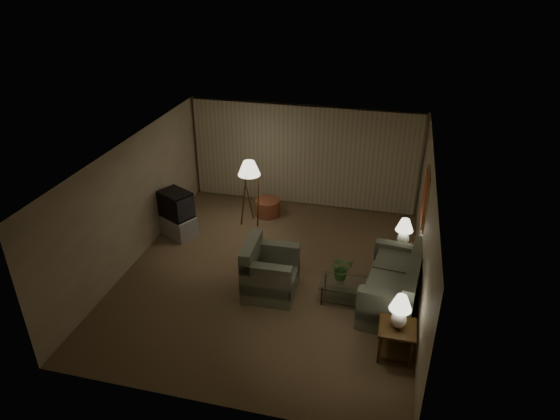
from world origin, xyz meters
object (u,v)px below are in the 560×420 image
object	(u,v)px
side_table_near	(396,335)
table_lamp_near	(400,309)
coffee_table	(348,290)
armchair	(271,273)
floor_lamp	(250,192)
side_table_far	(401,254)
table_lamp_far	(404,230)
ottoman	(267,207)
tv_cabinet	(178,225)
sofa	(391,286)
crt_tv	(176,204)
vase	(341,279)

from	to	relation	value
side_table_near	table_lamp_near	bearing A→B (deg)	0.00
coffee_table	armchair	bearing A→B (deg)	-177.65
side_table_near	coffee_table	world-z (taller)	side_table_near
table_lamp_near	floor_lamp	xyz separation A→B (m)	(-3.68, 3.79, -0.10)
side_table_far	table_lamp_far	world-z (taller)	table_lamp_far
side_table_near	side_table_far	size ratio (longest dim) A/B	1.01
side_table_far	ottoman	world-z (taller)	side_table_far
side_table_far	armchair	bearing A→B (deg)	-150.29
armchair	tv_cabinet	xyz separation A→B (m)	(-2.72, 1.65, -0.19)
coffee_table	floor_lamp	bearing A→B (deg)	137.11
armchair	ottoman	world-z (taller)	armchair
armchair	side_table_far	bearing A→B (deg)	-62.25
sofa	floor_lamp	distance (m)	4.31
crt_tv	vase	world-z (taller)	crt_tv
tv_cabinet	floor_lamp	distance (m)	1.89
table_lamp_near	floor_lamp	size ratio (longest dim) A/B	0.38
armchair	side_table_far	distance (m)	2.85
sofa	side_table_far	size ratio (longest dim) A/B	3.55
side_table_near	table_lamp_far	world-z (taller)	table_lamp_far
floor_lamp	side_table_near	bearing A→B (deg)	-45.81
table_lamp_near	ottoman	world-z (taller)	table_lamp_near
crt_tv	floor_lamp	world-z (taller)	floor_lamp
side_table_near	vase	size ratio (longest dim) A/B	3.86
side_table_near	tv_cabinet	world-z (taller)	side_table_near
table_lamp_far	coffee_table	xyz separation A→B (m)	(-0.95, -1.35, -0.69)
sofa	coffee_table	xyz separation A→B (m)	(-0.80, -0.10, -0.15)
side_table_near	coffee_table	size ratio (longest dim) A/B	0.56
ottoman	vase	size ratio (longest dim) A/B	4.05
armchair	floor_lamp	world-z (taller)	floor_lamp
table_lamp_far	tv_cabinet	distance (m)	5.26
side_table_near	crt_tv	size ratio (longest dim) A/B	0.68
armchair	table_lamp_far	distance (m)	2.90
coffee_table	ottoman	distance (m)	3.92
table_lamp_near	crt_tv	size ratio (longest dim) A/B	0.71
table_lamp_far	coffee_table	distance (m)	1.79
tv_cabinet	ottoman	distance (m)	2.33
table_lamp_far	coffee_table	world-z (taller)	table_lamp_far
tv_cabinet	vase	world-z (taller)	vase
sofa	table_lamp_far	bearing A→B (deg)	179.59
floor_lamp	vase	bearing A→B (deg)	-44.51
ottoman	crt_tv	bearing A→B (deg)	-140.87
side_table_far	vase	size ratio (longest dim) A/B	3.81
tv_cabinet	crt_tv	xyz separation A→B (m)	(0.00, 0.00, 0.57)
armchair	vase	distance (m)	1.38
side_table_far	table_lamp_near	xyz separation A→B (m)	(0.00, -2.60, 0.58)
vase	sofa	bearing A→B (deg)	6.01
ottoman	vase	xyz separation A→B (m)	(2.29, -3.06, 0.28)
floor_lamp	vase	world-z (taller)	floor_lamp
tv_cabinet	vase	xyz separation A→B (m)	(4.10, -1.59, 0.24)
armchair	coffee_table	xyz separation A→B (m)	(1.53, 0.06, -0.17)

